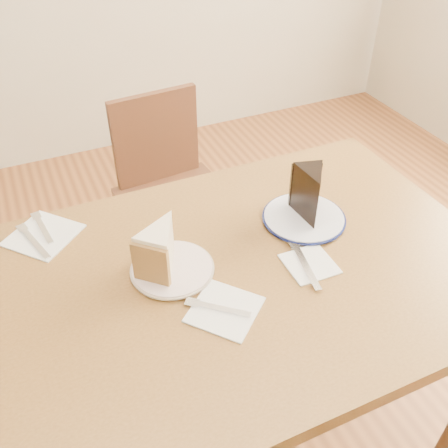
% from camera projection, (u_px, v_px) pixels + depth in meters
% --- Properties ---
extents(ground, '(4.00, 4.00, 0.00)m').
position_uv_depth(ground, '(236.00, 435.00, 1.62)').
color(ground, '#542D16').
rests_on(ground, ground).
extents(table, '(1.20, 0.80, 0.75)m').
position_uv_depth(table, '(240.00, 298.00, 1.21)').
color(table, '#4B3014').
rests_on(table, ground).
extents(chair_far, '(0.43, 0.43, 0.80)m').
position_uv_depth(chair_far, '(173.00, 193.00, 1.91)').
color(chair_far, black).
rests_on(chair_far, ground).
extents(plate_cream, '(0.18, 0.18, 0.01)m').
position_uv_depth(plate_cream, '(172.00, 269.00, 1.14)').
color(plate_cream, silver).
rests_on(plate_cream, table).
extents(plate_navy, '(0.20, 0.20, 0.01)m').
position_uv_depth(plate_navy, '(304.00, 218.00, 1.28)').
color(plate_navy, white).
rests_on(plate_navy, table).
extents(carrot_cake, '(0.14, 0.14, 0.10)m').
position_uv_depth(carrot_cake, '(163.00, 247.00, 1.11)').
color(carrot_cake, beige).
rests_on(carrot_cake, plate_cream).
extents(chocolate_cake, '(0.10, 0.12, 0.12)m').
position_uv_depth(chocolate_cake, '(311.00, 197.00, 1.24)').
color(chocolate_cake, black).
rests_on(chocolate_cake, plate_navy).
extents(napkin_cream, '(0.19, 0.19, 0.00)m').
position_uv_depth(napkin_cream, '(225.00, 310.00, 1.05)').
color(napkin_cream, white).
rests_on(napkin_cream, table).
extents(napkin_navy, '(0.11, 0.11, 0.00)m').
position_uv_depth(napkin_navy, '(309.00, 264.00, 1.16)').
color(napkin_navy, white).
rests_on(napkin_navy, table).
extents(napkin_spare, '(0.21, 0.21, 0.00)m').
position_uv_depth(napkin_spare, '(43.00, 235.00, 1.24)').
color(napkin_spare, white).
rests_on(napkin_spare, table).
extents(fork_cream, '(0.12, 0.10, 0.00)m').
position_uv_depth(fork_cream, '(218.00, 308.00, 1.05)').
color(fork_cream, silver).
rests_on(fork_cream, napkin_cream).
extents(knife_navy, '(0.05, 0.17, 0.00)m').
position_uv_depth(knife_navy, '(305.00, 264.00, 1.15)').
color(knife_navy, silver).
rests_on(knife_navy, napkin_navy).
extents(fork_spare, '(0.03, 0.14, 0.00)m').
position_uv_depth(fork_spare, '(43.00, 228.00, 1.25)').
color(fork_spare, white).
rests_on(fork_spare, napkin_spare).
extents(knife_spare, '(0.06, 0.16, 0.00)m').
position_uv_depth(knife_spare, '(34.00, 241.00, 1.21)').
color(knife_spare, silver).
rests_on(knife_spare, napkin_spare).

